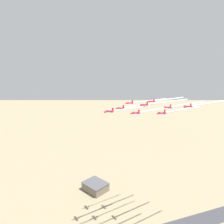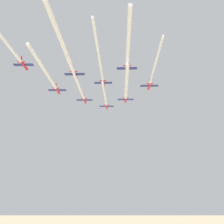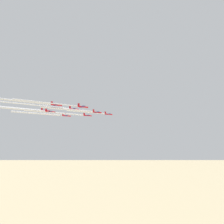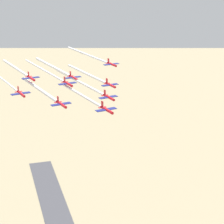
{
  "view_description": "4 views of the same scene",
  "coord_description": "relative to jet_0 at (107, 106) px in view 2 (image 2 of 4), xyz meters",
  "views": [
    {
      "loc": [
        97.95,
        -78.04,
        165.7
      ],
      "look_at": [
        -22.74,
        49.6,
        126.31
      ],
      "focal_mm": 35.0,
      "sensor_mm": 36.0,
      "label": 1
    },
    {
      "loc": [
        15.83,
        211.17,
        82.76
      ],
      "look_at": [
        -23.86,
        33.54,
        127.71
      ],
      "focal_mm": 50.0,
      "sensor_mm": 36.0,
      "label": 2
    },
    {
      "loc": [
        -141.32,
        162.77,
        101.03
      ],
      "look_at": [
        -22.3,
        40.38,
        130.65
      ],
      "focal_mm": 28.0,
      "sensor_mm": 36.0,
      "label": 3
    },
    {
      "loc": [
        -121.19,
        -70.98,
        179.02
      ],
      "look_at": [
        -16.71,
        41.4,
        127.51
      ],
      "focal_mm": 70.0,
      "sensor_mm": 36.0,
      "label": 4
    }
  ],
  "objects": [
    {
      "name": "jet_6",
      "position": [
        43.91,
        44.57,
        3.43
      ],
      "size": [
        8.5,
        8.77,
        2.94
      ],
      "rotation": [
        0.0,
        0.0,
        2.9
      ],
      "color": "red"
    },
    {
      "name": "jet_2",
      "position": [
        -5.87,
        20.01,
        -1.26
      ],
      "size": [
        8.5,
        8.77,
        2.94
      ],
      "rotation": [
        0.0,
        0.0,
        2.9
      ],
      "color": "red"
    },
    {
      "name": "jet_4",
      "position": [
        8.77,
        34.87,
        1.61
      ],
      "size": [
        8.5,
        8.77,
        2.94
      ],
      "rotation": [
        0.0,
        0.0,
        2.9
      ],
      "color": "red"
    },
    {
      "name": "jet_5",
      "position": [
        -11.75,
        40.02,
        -0.01
      ],
      "size": [
        8.5,
        8.77,
        2.94
      ],
      "rotation": [
        0.0,
        0.0,
        2.9
      ],
      "color": "red"
    },
    {
      "name": "smoke_trail_0",
      "position": [
        5.57,
        22.15,
        -0.04
      ],
      "size": [
        10.18,
        36.75,
        1.04
      ],
      "rotation": [
        0.0,
        0.0,
        2.9
      ],
      "color": "white"
    },
    {
      "name": "smoke_trail_1",
      "position": [
        22.02,
        44.2,
        -1.46
      ],
      "size": [
        13.89,
        51.15,
        1.13
      ],
      "rotation": [
        0.0,
        0.0,
        2.9
      ],
      "color": "white"
    },
    {
      "name": "smoke_trail_4",
      "position": [
        16.2,
        64.44,
        1.57
      ],
      "size": [
        13.78,
        51.55,
        0.9
      ],
      "rotation": [
        0.0,
        0.0,
        2.9
      ],
      "color": "white"
    },
    {
      "name": "smoke_trail_7",
      "position": [
        30.21,
        76.8,
        -0.91
      ],
      "size": [
        12.98,
        46.67,
        1.37
      ],
      "rotation": [
        0.0,
        0.0,
        2.9
      ],
      "color": "white"
    },
    {
      "name": "smoke_trail_5",
      "position": [
        -5.37,
        65.38,
        -0.05
      ],
      "size": [
        11.52,
        43.08,
        0.76
      ],
      "rotation": [
        0.0,
        0.0,
        2.9
      ],
      "color": "white"
    },
    {
      "name": "jet_0",
      "position": [
        0.0,
        0.0,
        0.0
      ],
      "size": [
        8.5,
        8.77,
        2.94
      ],
      "rotation": [
        0.0,
        0.0,
        2.9
      ],
      "color": "red"
    },
    {
      "name": "smoke_trail_8",
      "position": [
        8.86,
        78.63,
        1.38
      ],
      "size": [
        11.17,
        39.99,
        1.23
      ],
      "rotation": [
        0.0,
        0.0,
        2.9
      ],
      "color": "white"
    },
    {
      "name": "jet_7",
      "position": [
        23.4,
        49.72,
        -0.87
      ],
      "size": [
        8.5,
        8.77,
        2.94
      ],
      "rotation": [
        0.0,
        0.0,
        2.9
      ],
      "color": "red"
    },
    {
      "name": "jet_3",
      "position": [
        29.28,
        29.71,
        -1.74
      ],
      "size": [
        8.5,
        8.77,
        2.94
      ],
      "rotation": [
        0.0,
        0.0,
        2.9
      ],
      "color": "red"
    },
    {
      "name": "jet_1",
      "position": [
        14.64,
        14.86,
        -1.41
      ],
      "size": [
        8.5,
        8.77,
        2.94
      ],
      "rotation": [
        0.0,
        0.0,
        2.9
      ],
      "color": "red"
    },
    {
      "name": "smoke_trail_3",
      "position": [
        35.56,
        54.7,
        -1.79
      ],
      "size": [
        11.8,
        42.46,
        1.24
      ],
      "rotation": [
        0.0,
        0.0,
        2.9
      ],
      "color": "white"
    },
    {
      "name": "jet_8",
      "position": [
        2.89,
        54.88,
        1.42
      ],
      "size": [
        8.5,
        8.77,
        2.94
      ],
      "rotation": [
        0.0,
        0.0,
        2.9
      ],
      "color": "red"
    },
    {
      "name": "smoke_trail_2",
      "position": [
        0.36,
        44.82,
        -1.3
      ],
      "size": [
        11.85,
        42.15,
        1.39
      ],
      "rotation": [
        0.0,
        0.0,
        2.9
      ],
      "color": "white"
    }
  ]
}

